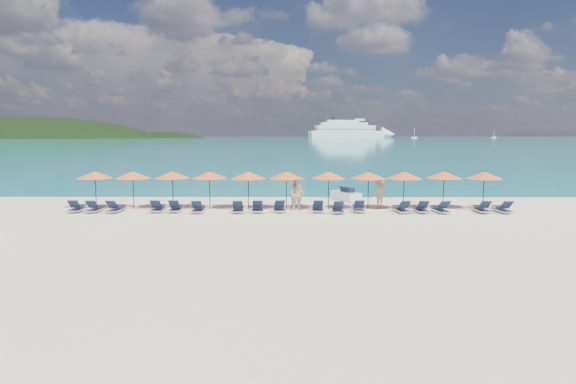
{
  "coord_description": "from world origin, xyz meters",
  "views": [
    {
      "loc": [
        0.16,
        -23.62,
        4.39
      ],
      "look_at": [
        0.0,
        3.0,
        1.2
      ],
      "focal_mm": 30.0,
      "sensor_mm": 36.0,
      "label": 1
    }
  ],
  "objects": [
    {
      "name": "lounger_5",
      "position": [
        -5.09,
        3.29,
        0.24
      ],
      "size": [
        0.69,
        1.73,
        0.66
      ],
      "rotation": [
        0.0,
        0.0,
        0.04
      ],
      "color": "silver",
      "rests_on": "ground"
    },
    {
      "name": "lounger_7",
      "position": [
        -1.74,
        3.46,
        0.24
      ],
      "size": [
        0.74,
        1.74,
        0.66
      ],
      "rotation": [
        0.0,
        0.0,
        0.07
      ],
      "color": "silver",
      "rests_on": "ground"
    },
    {
      "name": "lounger_11",
      "position": [
        4.01,
        3.55,
        0.24
      ],
      "size": [
        0.67,
        1.72,
        0.66
      ],
      "rotation": [
        0.0,
        0.0,
        -0.03
      ],
      "color": "silver",
      "rests_on": "ground"
    },
    {
      "name": "jetski",
      "position": [
        3.86,
        8.35,
        0.36
      ],
      "size": [
        1.91,
        2.57,
        0.86
      ],
      "rotation": [
        0.0,
        0.0,
        0.47
      ],
      "color": "silver",
      "rests_on": "ground"
    },
    {
      "name": "lounger_10",
      "position": [
        2.81,
        3.17,
        0.24
      ],
      "size": [
        0.66,
        1.71,
        0.66
      ],
      "rotation": [
        0.0,
        0.0,
        -0.02
      ],
      "color": "silver",
      "rests_on": "ground"
    },
    {
      "name": "beachgoer_b",
      "position": [
        0.52,
        3.94,
        0.95
      ],
      "size": [
        1.02,
        0.73,
        1.9
      ],
      "primitive_type": "imported",
      "rotation": [
        0.0,
        0.0,
        -0.23
      ],
      "color": "tan",
      "rests_on": "ground"
    },
    {
      "name": "umbrella_6",
      "position": [
        2.38,
        4.56,
        2.02
      ],
      "size": [
        2.1,
        2.1,
        2.28
      ],
      "color": "black",
      "rests_on": "ground"
    },
    {
      "name": "umbrella_5",
      "position": [
        -0.11,
        4.57,
        2.02
      ],
      "size": [
        2.1,
        2.1,
        2.28
      ],
      "color": "black",
      "rests_on": "ground"
    },
    {
      "name": "beachgoer_c",
      "position": [
        5.47,
        4.82,
        0.9
      ],
      "size": [
        1.24,
        0.73,
        1.81
      ],
      "primitive_type": "imported",
      "rotation": [
        0.0,
        0.0,
        2.97
      ],
      "color": "tan",
      "rests_on": "ground"
    },
    {
      "name": "umbrella_2",
      "position": [
        -6.86,
        4.71,
        2.02
      ],
      "size": [
        2.1,
        2.1,
        2.28
      ],
      "color": "black",
      "rests_on": "ground"
    },
    {
      "name": "lounger_15",
      "position": [
        10.96,
        3.36,
        0.24
      ],
      "size": [
        0.65,
        1.71,
        0.66
      ],
      "rotation": [
        0.0,
        0.0,
        -0.02
      ],
      "color": "silver",
      "rests_on": "ground"
    },
    {
      "name": "lounger_6",
      "position": [
        -2.84,
        3.3,
        0.24
      ],
      "size": [
        0.74,
        1.74,
        0.66
      ],
      "rotation": [
        0.0,
        0.0,
        0.07
      ],
      "color": "silver",
      "rests_on": "ground"
    },
    {
      "name": "lounger_0",
      "position": [
        -12.07,
        3.47,
        0.24
      ],
      "size": [
        0.79,
        1.76,
        0.66
      ],
      "rotation": [
        0.0,
        0.0,
        0.1
      ],
      "color": "silver",
      "rests_on": "ground"
    },
    {
      "name": "lounger_12",
      "position": [
        6.42,
        3.29,
        0.24
      ],
      "size": [
        0.77,
        1.75,
        0.66
      ],
      "rotation": [
        0.0,
        0.0,
        0.09
      ],
      "color": "silver",
      "rests_on": "ground"
    },
    {
      "name": "umbrella_7",
      "position": [
        4.71,
        4.46,
        2.02
      ],
      "size": [
        2.1,
        2.1,
        2.28
      ],
      "color": "black",
      "rests_on": "ground"
    },
    {
      "name": "umbrella_1",
      "position": [
        -9.19,
        4.62,
        2.02
      ],
      "size": [
        2.1,
        2.1,
        2.28
      ],
      "color": "black",
      "rests_on": "ground"
    },
    {
      "name": "umbrella_9",
      "position": [
        9.21,
        4.73,
        2.02
      ],
      "size": [
        2.1,
        2.1,
        2.28
      ],
      "color": "black",
      "rests_on": "ground"
    },
    {
      "name": "umbrella_4",
      "position": [
        -2.34,
        4.48,
        2.02
      ],
      "size": [
        2.1,
        2.1,
        2.28
      ],
      "color": "black",
      "rests_on": "ground"
    },
    {
      "name": "lounger_9",
      "position": [
        1.7,
        3.55,
        0.24
      ],
      "size": [
        0.63,
        1.71,
        0.66
      ],
      "rotation": [
        0.0,
        0.0,
        -0.01
      ],
      "color": "silver",
      "rests_on": "ground"
    },
    {
      "name": "umbrella_3",
      "position": [
        -4.65,
        4.61,
        2.02
      ],
      "size": [
        2.1,
        2.1,
        2.28
      ],
      "color": "black",
      "rests_on": "ground"
    },
    {
      "name": "headland_small",
      "position": [
        -150.0,
        560.0,
        -35.0
      ],
      "size": [
        162.0,
        126.0,
        85.5
      ],
      "color": "black",
      "rests_on": "ground"
    },
    {
      "name": "cruise_ship",
      "position": [
        82.18,
        604.75,
        8.45
      ],
      "size": [
        117.86,
        43.91,
        32.47
      ],
      "rotation": [
        0.0,
        0.0,
        0.22
      ],
      "color": "white",
      "rests_on": "ground"
    },
    {
      "name": "ground",
      "position": [
        0.0,
        0.0,
        0.0
      ],
      "size": [
        1400.0,
        1400.0,
        0.0
      ],
      "primitive_type": "plane",
      "color": "beige"
    },
    {
      "name": "lounger_1",
      "position": [
        -10.97,
        3.37,
        0.24
      ],
      "size": [
        0.64,
        1.71,
        0.66
      ],
      "rotation": [
        0.0,
        0.0,
        0.01
      ],
      "color": "silver",
      "rests_on": "ground"
    },
    {
      "name": "lounger_13",
      "position": [
        7.53,
        3.34,
        0.24
      ],
      "size": [
        0.68,
        1.72,
        0.66
      ],
      "rotation": [
        0.0,
        0.0,
        -0.03
      ],
      "color": "silver",
      "rests_on": "ground"
    },
    {
      "name": "headland_main",
      "position": [
        -300.0,
        540.0,
        -38.0
      ],
      "size": [
        374.0,
        242.0,
        126.5
      ],
      "color": "black",
      "rests_on": "ground"
    },
    {
      "name": "lounger_14",
      "position": [
        8.6,
        3.25,
        0.24
      ],
      "size": [
        0.76,
        1.75,
        0.66
      ],
      "rotation": [
        0.0,
        0.0,
        0.09
      ],
      "color": "silver",
      "rests_on": "ground"
    },
    {
      "name": "lounger_4",
      "position": [
        -6.43,
        3.51,
        0.24
      ],
      "size": [
        0.73,
        1.74,
        0.66
      ],
      "rotation": [
        0.0,
        0.0,
        0.06
      ],
      "color": "silver",
      "rests_on": "ground"
    },
    {
      "name": "sailboat_near",
      "position": [
        148.75,
        559.14,
        1.2
      ],
      "size": [
        6.38,
        2.13,
        11.7
      ],
      "color": "white",
      "rests_on": "ground"
    },
    {
      "name": "umbrella_0",
      "position": [
        -11.46,
        4.71,
        2.02
      ],
      "size": [
        2.1,
        2.1,
        2.28
      ],
      "color": "black",
      "rests_on": "ground"
    },
    {
      "name": "umbrella_8",
      "position": [
        6.81,
        4.51,
        2.02
      ],
      "size": [
        2.1,
        2.1,
        2.28
      ],
      "color": "black",
      "rests_on": "ground"
    },
    {
      "name": "sea",
      "position": [
        0.0,
        660.0,
        0.01
      ],
      "size": [
        1600.0,
        1300.0,
        0.01
      ],
      "primitive_type": "cube",
      "color": "#1FA9B2",
      "rests_on": "ground"
    },
    {
      "name": "lounger_16",
      "position": [
        12.11,
        3.28,
        0.24
      ],
      "size": [
        0.64,
        1.71,
        0.66
      ],
      "rotation": [
        0.0,
        0.0,
        0.01
      ],
      "color": "silver",
      "rests_on": "ground"
    },
    {
      "name": "lounger_8",
      "position": [
        -0.51,
        3.53,
        0.24
      ],
      "size": [
        0.77,
        1.75,
        0.66
      ],
      "rotation": [
        0.0,
        0.0,
        0.09
      ],
      "color": "silver",
      "rests_on": "ground"
    },
    {
      "name": "sailboat_far",
      "position": [
        253.81,
        581.89,
        1.0
      ],
      "size": [
        5.3,
        1.77,
        9.71
      ],
      "color": "white",
      "rests_on": "ground"
    },
    {
      "name": "lounger_2",
      "position": [
        -9.77,
        3.29,
        0.24
      ],
      "size": [
        0.71,
        1.73,
        0.66
      ],
      "rotation": [
        0.0,
        0.0,
        -0.05
      ],
      "color": "silver",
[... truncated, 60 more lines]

